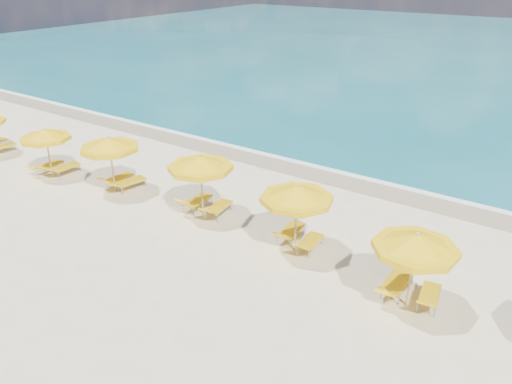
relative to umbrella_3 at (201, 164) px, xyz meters
The scene contains 21 objects.
ground_plane 3.07m from the umbrella_3, 16.33° to the right, with size 120.00×120.00×0.00m, color beige.
ocean 47.51m from the umbrella_3, 87.57° to the left, with size 120.00×80.00×0.30m, color #115C65.
wet_sand_band 7.45m from the umbrella_3, 73.58° to the left, with size 120.00×2.60×0.01m, color tan.
foam_line 8.19m from the umbrella_3, 75.22° to the left, with size 120.00×1.20×0.03m, color white.
whitecap_near 17.04m from the umbrella_3, 103.67° to the left, with size 14.00×0.36×0.05m, color white.
umbrella_1 8.75m from the umbrella_3, behind, with size 2.37×2.37×2.37m.
umbrella_2 4.78m from the umbrella_3, behind, with size 3.38×3.38×2.60m.
umbrella_3 is the anchor object (origin of this frame).
umbrella_4 4.50m from the umbrella_3, ahead, with size 2.85×2.85×2.60m.
umbrella_5 8.95m from the umbrella_3, ahead, with size 3.09×3.09×2.53m.
lounger_0_right 13.76m from the umbrella_3, behind, with size 0.66×1.62×0.72m.
lounger_1_left 9.42m from the umbrella_3, behind, with size 0.67×1.81×0.65m.
lounger_1_right 8.51m from the umbrella_3, behind, with size 0.69×1.83×0.71m.
lounger_2_left 5.51m from the umbrella_3, behind, with size 0.59×1.74×0.68m.
lounger_2_right 4.81m from the umbrella_3, behind, with size 0.94×1.93×0.72m.
lounger_3_left 2.10m from the umbrella_3, 154.62° to the left, with size 0.70×1.84×0.86m.
lounger_3_right 2.13m from the umbrella_3, 30.25° to the left, with size 0.82×1.85×0.75m.
lounger_4_left 4.49m from the umbrella_3, ahead, with size 0.81×1.87×0.82m.
lounger_4_right 5.35m from the umbrella_3, ahead, with size 0.71×1.72×0.74m.
lounger_5_left 8.64m from the umbrella_3, ahead, with size 0.70×2.02×0.74m.
lounger_5_right 9.66m from the umbrella_3, ahead, with size 0.79×1.72×0.74m.
Camera 1 is at (10.05, -13.10, 9.49)m, focal length 35.00 mm.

